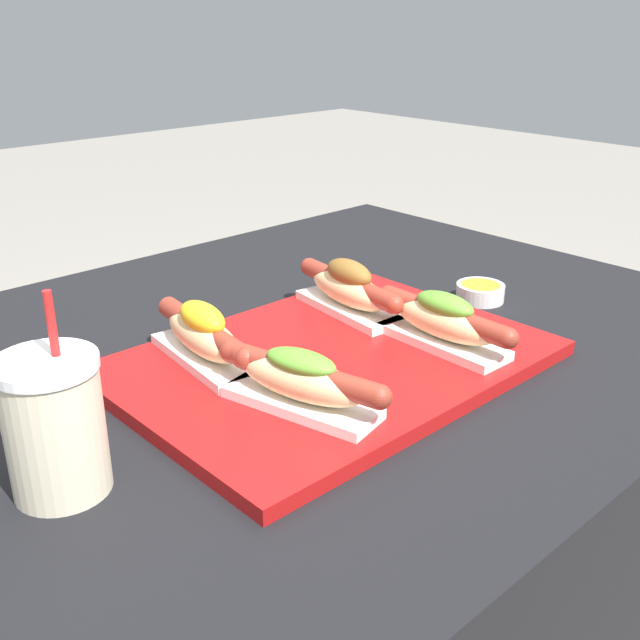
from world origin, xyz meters
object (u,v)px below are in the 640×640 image
serving_tray (331,361)px  sauce_bowl (480,291)px  hot_dog_0 (301,380)px  drink_cup (55,426)px  hot_dog_2 (205,336)px  hot_dog_1 (444,321)px  hot_dog_3 (349,289)px

serving_tray → sauce_bowl: sauce_bowl is taller
serving_tray → hot_dog_0: size_ratio=2.44×
drink_cup → sauce_bowl: bearing=2.3°
hot_dog_2 → hot_dog_0: bearing=-86.4°
drink_cup → hot_dog_0: bearing=-13.8°
hot_dog_1 → sauce_bowl: 0.23m
hot_dog_1 → sauce_bowl: size_ratio=2.97×
hot_dog_0 → hot_dog_3: size_ratio=0.98×
hot_dog_1 → hot_dog_3: (-0.01, 0.16, 0.00)m
serving_tray → hot_dog_3: hot_dog_3 is taller
serving_tray → hot_dog_0: (-0.11, -0.07, 0.04)m
hot_dog_0 → hot_dog_1: bearing=-0.5°
hot_dog_1 → drink_cup: drink_cup is taller
hot_dog_0 → drink_cup: bearing=166.2°
hot_dog_0 → hot_dog_1: (0.24, -0.00, 0.00)m
hot_dog_0 → drink_cup: drink_cup is taller
hot_dog_2 → sauce_bowl: (0.45, -0.07, -0.04)m
hot_dog_0 → hot_dog_1: 0.24m
hot_dog_0 → hot_dog_3: bearing=34.6°
hot_dog_0 → hot_dog_1: hot_dog_1 is taller
sauce_bowl → hot_dog_2: bearing=170.6°
hot_dog_2 → sauce_bowl: 0.46m
hot_dog_3 → drink_cup: bearing=-168.2°
hot_dog_0 → sauce_bowl: (0.44, 0.09, -0.04)m
hot_dog_3 → hot_dog_2: bearing=179.4°
serving_tray → hot_dog_0: hot_dog_0 is taller
hot_dog_2 → hot_dog_3: bearing=-0.6°
hot_dog_1 → hot_dog_3: bearing=92.6°
hot_dog_0 → hot_dog_3: hot_dog_3 is taller
serving_tray → drink_cup: size_ratio=2.65×
hot_dog_0 → drink_cup: (-0.24, 0.06, 0.02)m
sauce_bowl → drink_cup: drink_cup is taller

